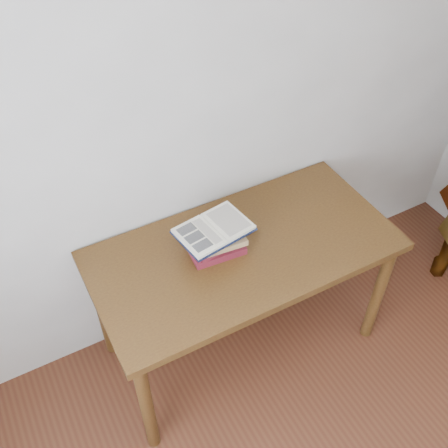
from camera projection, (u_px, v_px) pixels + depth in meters
desk at (244, 262)px, 2.48m from camera, size 1.42×0.71×0.76m
book_stack at (215, 240)px, 2.36m from camera, size 0.26×0.20×0.13m
open_book at (214, 229)px, 2.30m from camera, size 0.35×0.27×0.03m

